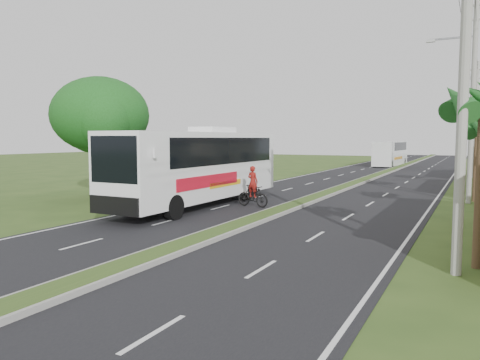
% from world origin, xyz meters
% --- Properties ---
extents(ground, '(180.00, 180.00, 0.00)m').
position_xyz_m(ground, '(0.00, 0.00, 0.00)').
color(ground, '#30491B').
rests_on(ground, ground).
extents(road_asphalt, '(14.00, 160.00, 0.02)m').
position_xyz_m(road_asphalt, '(0.00, 20.00, 0.01)').
color(road_asphalt, black).
rests_on(road_asphalt, ground).
extents(median_strip, '(1.20, 160.00, 0.18)m').
position_xyz_m(median_strip, '(0.00, 20.00, 0.10)').
color(median_strip, gray).
rests_on(median_strip, ground).
extents(lane_edge_left, '(0.12, 160.00, 0.01)m').
position_xyz_m(lane_edge_left, '(-6.70, 20.00, 0.00)').
color(lane_edge_left, silver).
rests_on(lane_edge_left, ground).
extents(lane_edge_right, '(0.12, 160.00, 0.01)m').
position_xyz_m(lane_edge_right, '(6.70, 20.00, 0.00)').
color(lane_edge_right, silver).
rests_on(lane_edge_right, ground).
extents(palm_verge_c, '(2.40, 2.40, 5.85)m').
position_xyz_m(palm_verge_c, '(8.80, 19.00, 5.12)').
color(palm_verge_c, '#473321').
rests_on(palm_verge_c, ground).
extents(shade_tree, '(6.30, 6.00, 7.54)m').
position_xyz_m(shade_tree, '(-12.11, 10.02, 5.03)').
color(shade_tree, '#473321').
rests_on(shade_tree, ground).
extents(utility_pole_a, '(1.60, 0.28, 11.00)m').
position_xyz_m(utility_pole_a, '(8.50, 2.00, 5.67)').
color(utility_pole_a, gray).
rests_on(utility_pole_a, ground).
extents(utility_pole_b, '(3.20, 0.28, 12.00)m').
position_xyz_m(utility_pole_b, '(8.47, 18.00, 6.26)').
color(utility_pole_b, gray).
rests_on(utility_pole_b, ground).
extents(utility_pole_c, '(1.60, 0.28, 11.00)m').
position_xyz_m(utility_pole_c, '(8.50, 38.00, 5.67)').
color(utility_pole_c, gray).
rests_on(utility_pole_c, ground).
extents(utility_pole_d, '(1.60, 0.28, 10.50)m').
position_xyz_m(utility_pole_d, '(8.50, 58.00, 5.42)').
color(utility_pole_d, gray).
rests_on(utility_pole_d, ground).
extents(coach_bus_main, '(3.01, 13.65, 4.40)m').
position_xyz_m(coach_bus_main, '(-4.72, 10.00, 2.42)').
color(coach_bus_main, white).
rests_on(coach_bus_main, ground).
extents(coach_bus_far, '(2.88, 11.46, 3.31)m').
position_xyz_m(coach_bus_far, '(-1.86, 54.56, 1.88)').
color(coach_bus_far, white).
rests_on(coach_bus_far, ground).
extents(motorcyclist, '(2.05, 0.90, 2.26)m').
position_xyz_m(motorcyclist, '(-2.00, 10.95, 0.80)').
color(motorcyclist, black).
rests_on(motorcyclist, ground).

